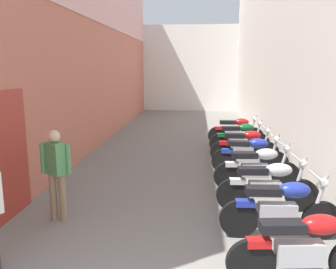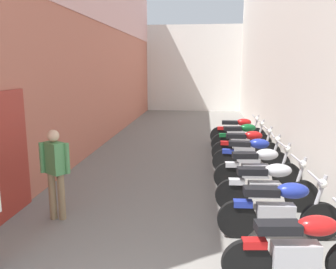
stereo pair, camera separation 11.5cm
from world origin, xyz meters
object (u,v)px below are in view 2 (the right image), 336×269
(motorcycle_second, at_px, (280,208))
(motorcycle_fourth, at_px, (258,167))
(pedestrian_mid_alley, at_px, (55,168))
(motorcycle_third, at_px, (268,185))
(motorcycle_fifth, at_px, (251,155))
(motorcycle_sixth, at_px, (246,145))
(motorcycle_seventh, at_px, (242,137))
(motorcycle_eighth, at_px, (238,130))
(motorcycle_nearest, at_px, (301,248))

(motorcycle_second, relative_size, motorcycle_fourth, 1.00)
(pedestrian_mid_alley, bearing_deg, motorcycle_third, 10.71)
(motorcycle_fourth, bearing_deg, motorcycle_third, -90.00)
(motorcycle_third, distance_m, motorcycle_fifth, 2.22)
(motorcycle_sixth, bearing_deg, motorcycle_fourth, -90.00)
(motorcycle_sixth, bearing_deg, motorcycle_seventh, 90.00)
(motorcycle_fifth, height_order, motorcycle_sixth, same)
(motorcycle_fifth, relative_size, motorcycle_eighth, 1.00)
(motorcycle_second, xyz_separation_m, motorcycle_sixth, (0.00, 4.25, 0.00))
(motorcycle_nearest, xyz_separation_m, motorcycle_fourth, (0.00, 3.35, 0.00))
(motorcycle_eighth, height_order, pedestrian_mid_alley, pedestrian_mid_alley)
(motorcycle_fifth, distance_m, motorcycle_sixth, 1.00)
(motorcycle_eighth, xyz_separation_m, pedestrian_mid_alley, (-3.65, -6.19, 0.42))
(motorcycle_third, relative_size, pedestrian_mid_alley, 1.18)
(motorcycle_third, bearing_deg, motorcycle_seventh, 90.00)
(motorcycle_fifth, bearing_deg, motorcycle_eighth, 90.00)
(motorcycle_seventh, height_order, motorcycle_eighth, same)
(motorcycle_nearest, height_order, pedestrian_mid_alley, pedestrian_mid_alley)
(motorcycle_seventh, relative_size, pedestrian_mid_alley, 1.18)
(motorcycle_nearest, xyz_separation_m, motorcycle_sixth, (0.00, 5.43, 0.00))
(motorcycle_nearest, xyz_separation_m, motorcycle_third, (0.00, 2.21, 0.00))
(motorcycle_fourth, height_order, motorcycle_sixth, same)
(motorcycle_nearest, relative_size, motorcycle_sixth, 1.00)
(motorcycle_fourth, xyz_separation_m, motorcycle_seventh, (-0.00, 3.24, 0.00))
(motorcycle_sixth, relative_size, motorcycle_seventh, 1.00)
(motorcycle_nearest, height_order, motorcycle_sixth, same)
(motorcycle_third, bearing_deg, motorcycle_eighth, 90.00)
(motorcycle_third, bearing_deg, motorcycle_fourth, 90.00)
(pedestrian_mid_alley, bearing_deg, motorcycle_sixth, 46.97)
(motorcycle_third, xyz_separation_m, motorcycle_fifth, (-0.00, 2.22, 0.00))
(motorcycle_second, distance_m, motorcycle_third, 1.04)
(motorcycle_nearest, relative_size, pedestrian_mid_alley, 1.18)
(motorcycle_nearest, relative_size, motorcycle_seventh, 1.00)
(motorcycle_seventh, bearing_deg, pedestrian_mid_alley, -125.73)
(motorcycle_fifth, xyz_separation_m, motorcycle_eighth, (0.00, 3.28, 0.00))
(motorcycle_nearest, relative_size, motorcycle_third, 1.00)
(motorcycle_nearest, distance_m, motorcycle_eighth, 7.71)
(motorcycle_nearest, bearing_deg, motorcycle_eighth, 90.00)
(motorcycle_sixth, distance_m, pedestrian_mid_alley, 5.36)
(motorcycle_third, xyz_separation_m, motorcycle_sixth, (0.00, 3.22, 0.00))
(motorcycle_second, xyz_separation_m, motorcycle_third, (-0.00, 1.04, 0.00))
(motorcycle_seventh, distance_m, motorcycle_eighth, 1.12)
(motorcycle_nearest, bearing_deg, motorcycle_third, 90.00)
(motorcycle_third, distance_m, motorcycle_fourth, 1.14)
(motorcycle_fifth, relative_size, pedestrian_mid_alley, 1.18)
(motorcycle_seventh, bearing_deg, motorcycle_eighth, 90.00)
(motorcycle_fifth, distance_m, pedestrian_mid_alley, 4.68)
(motorcycle_seventh, height_order, pedestrian_mid_alley, pedestrian_mid_alley)
(motorcycle_fourth, xyz_separation_m, motorcycle_sixth, (0.00, 2.08, 0.00))
(motorcycle_nearest, relative_size, motorcycle_second, 1.00)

